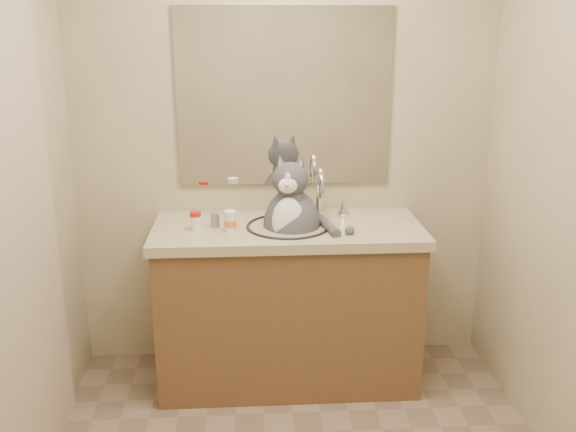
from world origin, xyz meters
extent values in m
cube|color=#C1B58E|center=(0.00, 1.25, 1.20)|extent=(2.20, 0.01, 2.40)
cube|color=brown|center=(0.00, 0.96, 0.40)|extent=(1.30, 0.55, 0.80)
cube|color=tan|center=(0.00, 0.96, 0.83)|extent=(1.34, 0.59, 0.05)
torus|color=black|center=(0.00, 0.94, 0.85)|extent=(0.42, 0.42, 0.02)
ellipsoid|color=white|center=(0.00, 0.94, 0.78)|extent=(0.40, 0.40, 0.15)
cylinder|color=silver|center=(0.17, 1.11, 0.95)|extent=(0.03, 0.03, 0.18)
torus|color=silver|center=(0.17, 1.05, 1.04)|extent=(0.03, 0.16, 0.16)
cone|color=silver|center=(0.30, 1.11, 0.90)|extent=(0.06, 0.06, 0.08)
cube|color=white|center=(0.00, 1.24, 1.45)|extent=(1.10, 0.02, 0.90)
cube|color=#C2AE93|center=(-1.05, 0.10, 1.00)|extent=(0.01, 1.20, 1.90)
ellipsoid|color=#4A494F|center=(0.02, 0.97, 0.84)|extent=(0.35, 0.37, 0.39)
ellipsoid|color=white|center=(0.00, 0.87, 0.90)|extent=(0.17, 0.12, 0.24)
ellipsoid|color=#4A494F|center=(0.01, 0.93, 1.10)|extent=(0.21, 0.19, 0.17)
ellipsoid|color=white|center=(-0.01, 0.86, 1.08)|extent=(0.10, 0.07, 0.08)
sphere|color=#D88C8C|center=(-0.01, 0.83, 1.09)|extent=(0.02, 0.02, 0.02)
cone|color=#4A494F|center=(-0.03, 0.95, 1.17)|extent=(0.09, 0.07, 0.08)
cone|color=#4A494F|center=(0.06, 0.93, 1.17)|extent=(0.09, 0.07, 0.08)
cylinder|color=#4A494F|center=(0.19, 0.89, 0.87)|extent=(0.09, 0.26, 0.04)
cylinder|color=white|center=(-0.45, 0.92, 0.89)|extent=(0.06, 0.06, 0.07)
cylinder|color=#B61813|center=(-0.45, 0.92, 0.93)|extent=(0.06, 0.06, 0.02)
cylinder|color=white|center=(-0.28, 0.89, 0.89)|extent=(0.07, 0.07, 0.08)
cylinder|color=orange|center=(-0.28, 0.89, 0.89)|extent=(0.07, 0.07, 0.03)
cylinder|color=white|center=(-0.28, 0.89, 0.94)|extent=(0.07, 0.07, 0.02)
cylinder|color=gray|center=(-0.36, 0.96, 0.88)|extent=(0.05, 0.05, 0.07)
camera|label=1|loc=(-0.19, -2.07, 1.83)|focal=40.00mm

